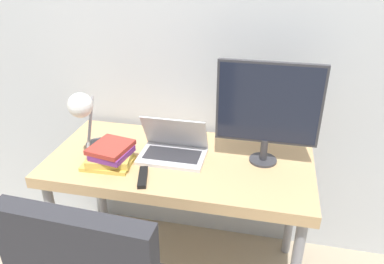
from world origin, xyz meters
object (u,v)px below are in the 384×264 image
(book_stack, at_px, (110,156))
(laptop, at_px, (173,148))
(desk_lamp, at_px, (83,112))
(monitor, at_px, (268,107))

(book_stack, bearing_deg, laptop, 28.08)
(laptop, xyz_separation_m, desk_lamp, (-0.43, -0.10, 0.21))
(desk_lamp, height_order, book_stack, desk_lamp)
(monitor, xyz_separation_m, desk_lamp, (-0.90, -0.15, -0.05))
(monitor, distance_m, desk_lamp, 0.91)
(laptop, distance_m, book_stack, 0.32)
(laptop, height_order, desk_lamp, desk_lamp)
(monitor, xyz_separation_m, book_stack, (-0.75, -0.20, -0.25))
(monitor, height_order, desk_lamp, monitor)
(laptop, relative_size, book_stack, 1.35)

